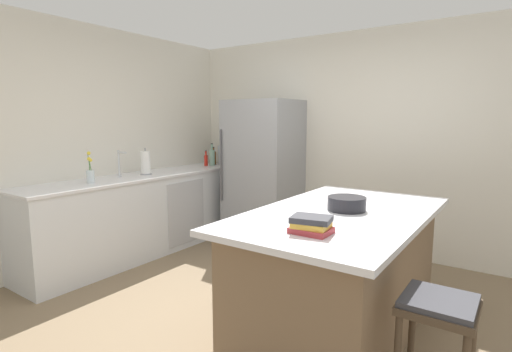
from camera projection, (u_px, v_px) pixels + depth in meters
The scene contains 16 objects.
ground_plane at pixel (260, 326), 2.98m from camera, with size 7.20×7.20×0.00m, color #7A664C.
wall_rear at pixel (366, 143), 4.63m from camera, with size 6.00×0.10×2.60m, color silver.
wall_left at pixel (72, 145), 4.18m from camera, with size 0.10×6.00×2.60m, color silver.
counter_run_left at pixel (146, 213), 4.63m from camera, with size 0.65×2.93×0.94m.
kitchen_island at pixel (339, 272), 2.84m from camera, with size 1.11×1.92×0.92m.
refrigerator at pixel (263, 172), 5.03m from camera, with size 0.86×0.75×1.82m.
bar_stool at pixel (437, 322), 1.97m from camera, with size 0.36×0.36×0.69m.
sink_faucet at pixel (120, 163), 4.33m from camera, with size 0.15×0.05×0.30m.
flower_vase at pixel (90, 173), 3.94m from camera, with size 0.08×0.08×0.32m.
paper_towel_roll at pixel (146, 163), 4.56m from camera, with size 0.14×0.14×0.31m.
soda_bottle at pixel (220, 154), 5.62m from camera, with size 0.07×0.07×0.35m.
whiskey_bottle at pixel (213, 157), 5.58m from camera, with size 0.09×0.09×0.25m.
gin_bottle at pixel (212, 157), 5.45m from camera, with size 0.08×0.08×0.31m.
hot_sauce_bottle at pixel (206, 160), 5.41m from camera, with size 0.05×0.05×0.21m.
cookbook_stack at pixel (311, 225), 2.24m from camera, with size 0.25×0.21×0.10m.
mixing_bowl at pixel (347, 204), 2.81m from camera, with size 0.27×0.27×0.10m.
Camera 1 is at (1.57, -2.31, 1.57)m, focal length 27.32 mm.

